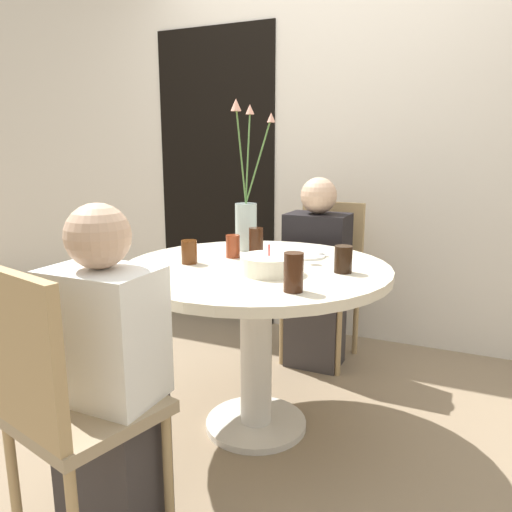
# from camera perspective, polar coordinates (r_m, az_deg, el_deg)

# --- Properties ---
(ground_plane) EXTENTS (16.00, 16.00, 0.00)m
(ground_plane) POSITION_cam_1_polar(r_m,az_deg,el_deg) (2.41, 0.00, -18.84)
(ground_plane) COLOR #89755B
(wall_back) EXTENTS (8.00, 0.05, 2.60)m
(wall_back) POSITION_cam_1_polar(r_m,az_deg,el_deg) (3.31, 9.72, 13.06)
(wall_back) COLOR silver
(wall_back) RESTS_ON ground_plane
(doorway_panel) EXTENTS (0.90, 0.01, 2.05)m
(doorway_panel) POSITION_cam_1_polar(r_m,az_deg,el_deg) (3.62, -4.58, 8.76)
(doorway_panel) COLOR black
(doorway_panel) RESTS_ON ground_plane
(dining_table) EXTENTS (1.14, 1.14, 0.76)m
(dining_table) POSITION_cam_1_polar(r_m,az_deg,el_deg) (2.16, 0.00, -4.96)
(dining_table) COLOR beige
(dining_table) RESTS_ON ground_plane
(chair_far_back) EXTENTS (0.42, 0.42, 0.93)m
(chair_far_back) POSITION_cam_1_polar(r_m,az_deg,el_deg) (3.00, 7.99, -1.65)
(chair_far_back) COLOR #9E896B
(chair_far_back) RESTS_ON ground_plane
(chair_near_front) EXTENTS (0.48, 0.48, 0.93)m
(chair_near_front) POSITION_cam_1_polar(r_m,az_deg,el_deg) (1.63, -21.32, -14.82)
(chair_near_front) COLOR #9E896B
(chair_near_front) RESTS_ON ground_plane
(birthday_cake) EXTENTS (0.23, 0.23, 0.12)m
(birthday_cake) POSITION_cam_1_polar(r_m,az_deg,el_deg) (1.98, 1.49, -0.99)
(birthday_cake) COLOR white
(birthday_cake) RESTS_ON dining_table
(flower_vase) EXTENTS (0.20, 0.23, 0.71)m
(flower_vase) POSITION_cam_1_polar(r_m,az_deg,el_deg) (2.42, -1.12, 4.95)
(flower_vase) COLOR #B2C6C1
(flower_vase) RESTS_ON dining_table
(side_plate) EXTENTS (0.19, 0.19, 0.01)m
(side_plate) POSITION_cam_1_polar(r_m,az_deg,el_deg) (2.30, 5.59, 0.05)
(side_plate) COLOR white
(side_plate) RESTS_ON dining_table
(drink_glass_0) EXTENTS (0.07, 0.07, 0.14)m
(drink_glass_0) POSITION_cam_1_polar(r_m,az_deg,el_deg) (2.24, 0.01, 1.48)
(drink_glass_0) COLOR #33190C
(drink_glass_0) RESTS_ON dining_table
(drink_glass_1) EXTENTS (0.06, 0.06, 0.10)m
(drink_glass_1) POSITION_cam_1_polar(r_m,az_deg,el_deg) (2.26, -2.66, 1.12)
(drink_glass_1) COLOR maroon
(drink_glass_1) RESTS_ON dining_table
(drink_glass_2) EXTENTS (0.07, 0.07, 0.11)m
(drink_glass_2) POSITION_cam_1_polar(r_m,az_deg,el_deg) (2.02, 9.94, -0.37)
(drink_glass_2) COLOR black
(drink_glass_2) RESTS_ON dining_table
(drink_glass_3) EXTENTS (0.07, 0.07, 0.14)m
(drink_glass_3) POSITION_cam_1_polar(r_m,az_deg,el_deg) (1.73, 4.31, -1.86)
(drink_glass_3) COLOR #33190C
(drink_glass_3) RESTS_ON dining_table
(drink_glass_4) EXTENTS (0.07, 0.07, 0.10)m
(drink_glass_4) POSITION_cam_1_polar(r_m,az_deg,el_deg) (2.16, -7.64, 0.46)
(drink_glass_4) COLOR #51280F
(drink_glass_4) RESTS_ON dining_table
(person_guest) EXTENTS (0.34, 0.24, 1.09)m
(person_guest) POSITION_cam_1_polar(r_m,az_deg,el_deg) (2.86, 6.93, -2.69)
(person_guest) COLOR #383333
(person_guest) RESTS_ON ground_plane
(person_boy) EXTENTS (0.34, 0.24, 1.09)m
(person_boy) POSITION_cam_1_polar(r_m,az_deg,el_deg) (1.71, -16.55, -13.77)
(person_boy) COLOR #383333
(person_boy) RESTS_ON ground_plane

